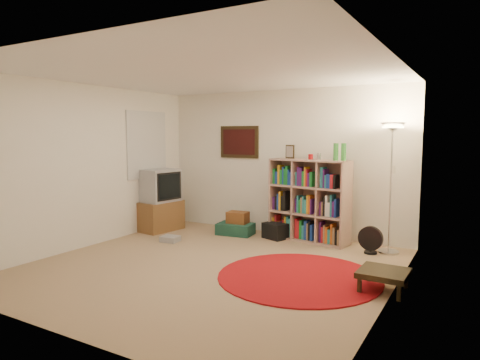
% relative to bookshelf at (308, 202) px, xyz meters
% --- Properties ---
extents(room, '(4.54, 4.54, 2.54)m').
position_rel_bookshelf_xyz_m(room, '(-0.65, -1.92, 0.61)').
color(room, '#9B7C5A').
rests_on(room, ground).
extents(bookshelf, '(1.38, 0.59, 1.60)m').
position_rel_bookshelf_xyz_m(bookshelf, '(0.00, 0.00, 0.00)').
color(bookshelf, tan).
rests_on(bookshelf, ground).
extents(floor_lamp, '(0.46, 0.46, 1.90)m').
position_rel_bookshelf_xyz_m(floor_lamp, '(1.30, -0.11, 0.93)').
color(floor_lamp, silver).
rests_on(floor_lamp, ground).
extents(floor_fan, '(0.36, 0.21, 0.41)m').
position_rel_bookshelf_xyz_m(floor_fan, '(1.08, -0.30, -0.44)').
color(floor_fan, black).
rests_on(floor_fan, ground).
extents(tv_stand, '(0.63, 0.83, 1.12)m').
position_rel_bookshelf_xyz_m(tv_stand, '(-2.62, -0.61, -0.11)').
color(tv_stand, brown).
rests_on(tv_stand, ground).
extents(dvd_box, '(0.30, 0.26, 0.09)m').
position_rel_bookshelf_xyz_m(dvd_box, '(-1.91, -1.19, -0.60)').
color(dvd_box, '#A1A1A5').
rests_on(dvd_box, ground).
extents(suitcase, '(0.65, 0.46, 0.20)m').
position_rel_bookshelf_xyz_m(suitcase, '(-1.24, -0.22, -0.55)').
color(suitcase, '#163D31').
rests_on(suitcase, ground).
extents(wicker_basket, '(0.37, 0.28, 0.20)m').
position_rel_bookshelf_xyz_m(wicker_basket, '(-1.22, -0.18, -0.35)').
color(wicker_basket, '#5E3217').
rests_on(wicker_basket, suitcase).
extents(duffel_bag, '(0.46, 0.42, 0.26)m').
position_rel_bookshelf_xyz_m(duffel_bag, '(-0.51, -0.13, -0.52)').
color(duffel_bag, black).
rests_on(duffel_bag, ground).
extents(paper_towel, '(0.16, 0.16, 0.26)m').
position_rel_bookshelf_xyz_m(paper_towel, '(-0.52, 0.15, -0.52)').
color(paper_towel, white).
rests_on(paper_towel, ground).
extents(red_rug, '(1.98, 1.98, 0.02)m').
position_rel_bookshelf_xyz_m(red_rug, '(0.57, -1.79, -0.64)').
color(red_rug, maroon).
rests_on(red_rug, ground).
extents(side_table, '(0.53, 0.53, 0.24)m').
position_rel_bookshelf_xyz_m(side_table, '(1.56, -1.75, -0.45)').
color(side_table, black).
rests_on(side_table, ground).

